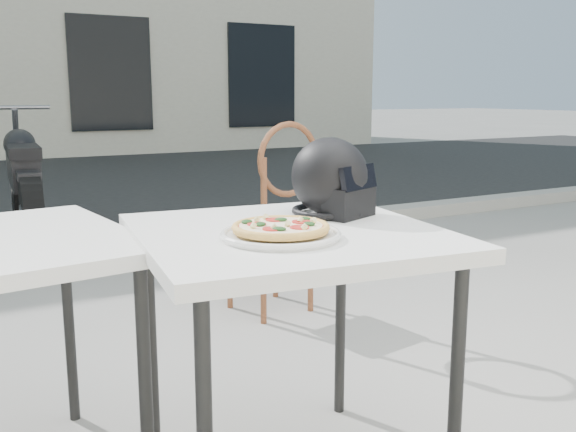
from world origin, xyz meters
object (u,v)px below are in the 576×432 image
helmet (332,181)px  motorcycle (24,184)px  pizza (281,227)px  cafe_chair_main (278,208)px  cafe_table_main (288,254)px  plate (281,235)px

helmet → motorcycle: size_ratio=0.15×
pizza → motorcycle: size_ratio=0.14×
cafe_chair_main → motorcycle: bearing=-77.6°
pizza → cafe_chair_main: cafe_chair_main is taller
motorcycle → pizza: bearing=-83.6°
cafe_table_main → pizza: bearing=-128.5°
plate → motorcycle: bearing=93.1°
pizza → helmet: 0.40m
cafe_table_main → motorcycle: motorcycle is taller
pizza → motorcycle: 4.06m
helmet → cafe_table_main: bearing=-172.3°
cafe_table_main → helmet: bearing=29.7°
motorcycle → helmet: bearing=-78.8°
cafe_table_main → cafe_chair_main: (0.72, 1.43, -0.15)m
motorcycle → plate: bearing=-83.6°
plate → cafe_chair_main: (0.80, 1.53, -0.23)m
pizza → cafe_chair_main: (0.80, 1.53, -0.26)m
cafe_table_main → cafe_chair_main: size_ratio=0.89×
pizza → plate: bearing=-114.7°
helmet → cafe_chair_main: (0.48, 1.30, -0.34)m
plate → pizza: bearing=65.3°
cafe_table_main → motorcycle: bearing=94.3°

